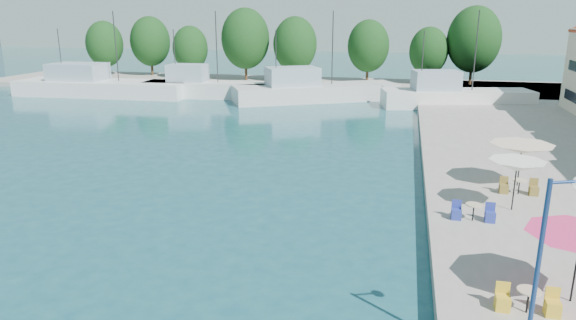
% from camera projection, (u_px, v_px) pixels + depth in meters
% --- Properties ---
extents(quay_far, '(90.00, 16.00, 0.60)m').
position_uv_depth(quay_far, '(308.00, 86.00, 68.32)').
color(quay_far, gray).
rests_on(quay_far, ground).
extents(hill_west, '(180.00, 40.00, 16.00)m').
position_uv_depth(hill_west, '(295.00, 20.00, 158.24)').
color(hill_west, gray).
rests_on(hill_west, ground).
extents(hill_east, '(140.00, 40.00, 12.00)m').
position_uv_depth(hill_east, '(524.00, 27.00, 162.48)').
color(hill_east, gray).
rests_on(hill_east, ground).
extents(trawler_01, '(21.05, 6.26, 10.20)m').
position_uv_depth(trawler_01, '(99.00, 87.00, 61.50)').
color(trawler_01, white).
rests_on(trawler_01, ground).
extents(trawler_02, '(14.84, 4.72, 10.20)m').
position_uv_depth(trawler_02, '(203.00, 88.00, 60.35)').
color(trawler_02, silver).
rests_on(trawler_02, ground).
extents(trawler_03, '(18.64, 12.98, 10.20)m').
position_uv_depth(trawler_03, '(312.00, 91.00, 57.72)').
color(trawler_03, silver).
rests_on(trawler_03, ground).
extents(trawler_04, '(15.85, 7.22, 10.20)m').
position_uv_depth(trawler_04, '(453.00, 97.00, 53.68)').
color(trawler_04, white).
rests_on(trawler_04, ground).
extents(tree_01, '(5.41, 5.41, 8.01)m').
position_uv_depth(tree_01, '(104.00, 44.00, 76.52)').
color(tree_01, '#3F2B19').
rests_on(tree_01, quay_far).
extents(tree_02, '(5.85, 5.85, 8.66)m').
position_uv_depth(tree_02, '(150.00, 41.00, 76.54)').
color(tree_02, '#3F2B19').
rests_on(tree_02, quay_far).
extents(tree_03, '(4.98, 4.98, 7.37)m').
position_uv_depth(tree_03, '(190.00, 48.00, 72.71)').
color(tree_03, '#3F2B19').
rests_on(tree_03, quay_far).
extents(tree_04, '(6.61, 6.61, 9.78)m').
position_uv_depth(tree_04, '(245.00, 39.00, 70.34)').
color(tree_04, '#3F2B19').
rests_on(tree_04, quay_far).
extents(tree_05, '(5.84, 5.84, 8.65)m').
position_uv_depth(tree_05, '(295.00, 44.00, 68.50)').
color(tree_05, '#3F2B19').
rests_on(tree_05, quay_far).
extents(tree_06, '(5.57, 5.57, 8.24)m').
position_uv_depth(tree_06, '(368.00, 46.00, 68.83)').
color(tree_06, '#3F2B19').
rests_on(tree_06, quay_far).
extents(tree_07, '(4.97, 4.97, 7.36)m').
position_uv_depth(tree_07, '(429.00, 51.00, 66.68)').
color(tree_07, '#3F2B19').
rests_on(tree_07, quay_far).
extents(tree_08, '(6.73, 6.73, 9.97)m').
position_uv_depth(tree_08, '(474.00, 39.00, 65.49)').
color(tree_08, '#3F2B19').
rests_on(tree_08, quay_far).
extents(umbrella_white, '(2.50, 2.50, 2.37)m').
position_uv_depth(umbrella_white, '(517.00, 166.00, 23.10)').
color(umbrella_white, black).
rests_on(umbrella_white, quay_right).
extents(umbrella_cream, '(3.23, 3.23, 2.26)m').
position_uv_depth(umbrella_cream, '(522.00, 149.00, 26.52)').
color(umbrella_cream, black).
rests_on(umbrella_cream, quay_right).
extents(cafe_table_01, '(1.82, 0.70, 0.76)m').
position_uv_depth(cafe_table_01, '(527.00, 304.00, 15.38)').
color(cafe_table_01, black).
rests_on(cafe_table_01, quay_right).
extents(cafe_table_02, '(1.82, 0.70, 0.76)m').
position_uv_depth(cafe_table_02, '(473.00, 214.00, 22.35)').
color(cafe_table_02, black).
rests_on(cafe_table_02, quay_right).
extents(cafe_table_03, '(1.82, 0.70, 0.76)m').
position_uv_depth(cafe_table_03, '(519.00, 189.00, 25.66)').
color(cafe_table_03, black).
rests_on(cafe_table_03, quay_right).
extents(street_lamp, '(0.98, 0.54, 5.03)m').
position_uv_depth(street_lamp, '(554.00, 238.00, 12.27)').
color(street_lamp, navy).
rests_on(street_lamp, quay_right).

